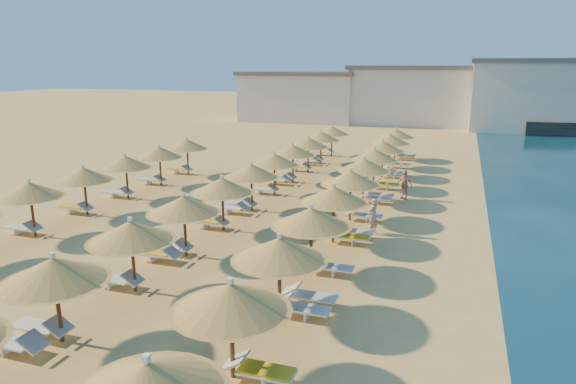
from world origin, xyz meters
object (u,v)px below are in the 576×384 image
(beachgoer_c, at_px, (404,185))
(parasol_row_west, at_px, (251,172))
(beachgoer_a, at_px, (373,216))
(parasol_row_east, at_px, (351,179))

(beachgoer_c, bearing_deg, parasol_row_west, -119.16)
(beachgoer_a, bearing_deg, parasol_row_east, -119.99)
(parasol_row_west, bearing_deg, parasol_row_east, 0.00)
(parasol_row_west, height_order, beachgoer_c, parasol_row_west)
(parasol_row_east, xyz_separation_m, beachgoer_a, (1.43, -1.71, -1.28))
(beachgoer_c, xyz_separation_m, beachgoer_a, (-0.65, -6.75, -0.01))
(parasol_row_east, xyz_separation_m, parasol_row_west, (-5.26, 0.00, 0.00))
(parasol_row_east, height_order, beachgoer_a, parasol_row_east)
(parasol_row_east, distance_m, beachgoer_c, 5.59)
(parasol_row_west, relative_size, beachgoer_c, 22.53)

